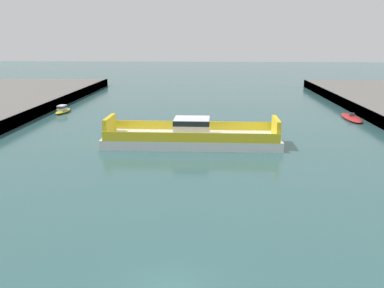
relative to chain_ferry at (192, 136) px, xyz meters
name	(u,v)px	position (x,y,z in m)	size (l,w,h in m)	color
chain_ferry	(192,136)	(0.00, 0.00, 0.00)	(20.99, 6.74, 3.30)	silver
moored_boat_near_left	(351,118)	(24.38, 16.72, -0.75)	(2.42, 8.05, 1.01)	red
moored_boat_mid_right	(63,110)	(-23.12, 20.05, -0.51)	(1.89, 5.19, 1.35)	yellow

